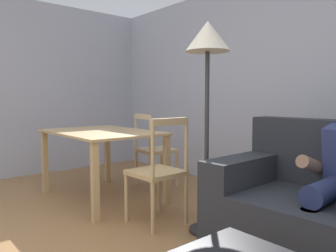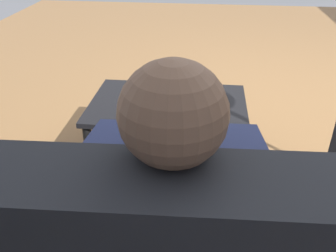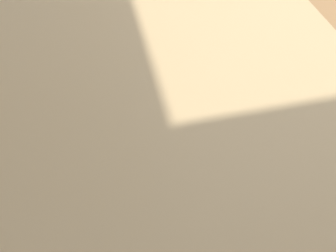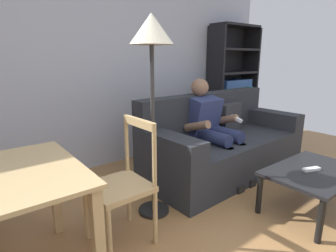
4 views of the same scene
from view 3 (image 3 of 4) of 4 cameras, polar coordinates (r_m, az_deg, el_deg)
name	(u,v)px [view 3 (image 3 of 4)]	position (r m, az deg, el deg)	size (l,w,h in m)	color
ground_plane	(323,1)	(2.82, 22.62, 17.15)	(8.21, 8.21, 0.00)	#9E7042
dining_table	(168,113)	(0.92, 0.00, 1.98)	(1.34, 0.94, 0.75)	tan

